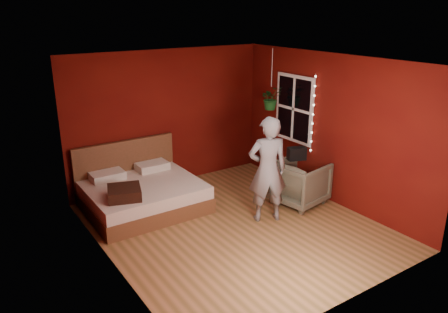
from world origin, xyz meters
TOP-DOWN VIEW (x-y plane):
  - floor at (0.00, 0.00)m, footprint 4.50×4.50m
  - room_walls at (0.00, 0.00)m, footprint 4.04×4.54m
  - window at (1.97, 0.90)m, footprint 0.05×0.97m
  - fairy_lights at (1.94, 0.37)m, footprint 0.04×0.04m
  - bed at (-0.95, 1.48)m, footprint 1.89×1.61m
  - person at (0.56, -0.06)m, footprint 0.75×0.63m
  - armchair at (1.45, 0.11)m, footprint 0.99×0.97m
  - handbag at (1.46, 0.23)m, footprint 0.35×0.26m
  - throw_pillow at (-1.43, 1.02)m, footprint 0.64×0.64m
  - hanging_plant at (1.66, 1.23)m, footprint 0.46×0.42m

SIDE VIEW (x-z plane):
  - floor at x=0.00m, z-range 0.00..0.00m
  - bed at x=-0.95m, z-range -0.25..0.79m
  - armchair at x=1.45m, z-range 0.00..0.78m
  - throw_pillow at x=-1.43m, z-range 0.47..0.65m
  - person at x=0.56m, z-range 0.00..1.74m
  - handbag at x=1.46m, z-range 0.78..1.00m
  - fairy_lights at x=1.94m, z-range 0.77..2.22m
  - window at x=1.97m, z-range 0.87..2.14m
  - room_walls at x=0.00m, z-range 0.37..2.99m
  - hanging_plant at x=1.66m, z-range 1.11..2.25m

